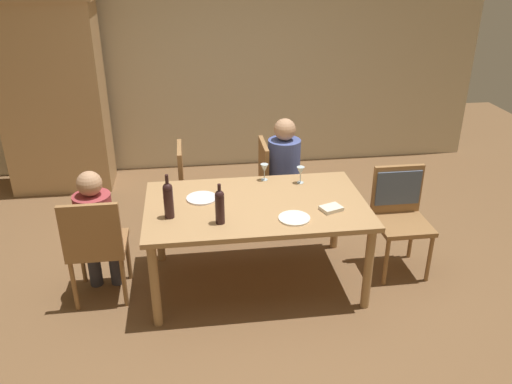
% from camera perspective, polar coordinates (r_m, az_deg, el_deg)
% --- Properties ---
extents(ground_plane, '(10.00, 10.00, 0.00)m').
position_cam_1_polar(ground_plane, '(4.54, 0.00, -9.69)').
color(ground_plane, brown).
extents(rear_room_partition, '(6.40, 0.12, 2.70)m').
position_cam_1_polar(rear_room_partition, '(6.55, -3.31, 14.28)').
color(rear_room_partition, beige).
rests_on(rear_room_partition, ground_plane).
extents(armoire_cabinet, '(1.18, 0.62, 2.18)m').
position_cam_1_polar(armoire_cabinet, '(6.33, -21.36, 9.84)').
color(armoire_cabinet, tan).
rests_on(armoire_cabinet, ground_plane).
extents(dining_table, '(1.77, 1.06, 0.75)m').
position_cam_1_polar(dining_table, '(4.19, 0.00, -2.20)').
color(dining_table, '#A87F51').
rests_on(dining_table, ground_plane).
extents(chair_left_end, '(0.44, 0.44, 0.92)m').
position_cam_1_polar(chair_left_end, '(4.22, -17.14, -5.34)').
color(chair_left_end, olive).
rests_on(chair_left_end, ground_plane).
extents(chair_far_right, '(0.44, 0.44, 0.92)m').
position_cam_1_polar(chair_far_right, '(5.11, 2.08, 1.37)').
color(chair_far_right, olive).
rests_on(chair_far_right, ground_plane).
extents(chair_far_left, '(0.44, 0.44, 0.92)m').
position_cam_1_polar(chair_far_left, '(5.04, -6.86, 0.87)').
color(chair_far_left, olive).
rests_on(chair_far_left, ground_plane).
extents(chair_right_end, '(0.44, 0.46, 0.92)m').
position_cam_1_polar(chair_right_end, '(4.66, 15.38, -1.26)').
color(chair_right_end, olive).
rests_on(chair_right_end, ground_plane).
extents(person_woman_host, '(0.29, 0.33, 1.09)m').
position_cam_1_polar(person_woman_host, '(4.27, -17.11, -3.38)').
color(person_woman_host, '#33333D').
rests_on(person_woman_host, ground_plane).
extents(person_man_bearded, '(0.36, 0.31, 1.15)m').
position_cam_1_polar(person_man_bearded, '(5.07, 3.36, 2.77)').
color(person_man_bearded, '#33333D').
rests_on(person_man_bearded, ground_plane).
extents(wine_bottle_tall_green, '(0.07, 0.07, 0.35)m').
position_cam_1_polar(wine_bottle_tall_green, '(3.94, -9.58, -0.77)').
color(wine_bottle_tall_green, black).
rests_on(wine_bottle_tall_green, dining_table).
extents(wine_bottle_dark_red, '(0.07, 0.07, 0.32)m').
position_cam_1_polar(wine_bottle_dark_red, '(3.81, -3.99, -1.50)').
color(wine_bottle_dark_red, black).
rests_on(wine_bottle_dark_red, dining_table).
extents(wine_glass_near_left, '(0.07, 0.07, 0.15)m').
position_cam_1_polar(wine_glass_near_left, '(4.49, 4.90, 2.25)').
color(wine_glass_near_left, silver).
rests_on(wine_glass_near_left, dining_table).
extents(wine_glass_centre, '(0.07, 0.07, 0.15)m').
position_cam_1_polar(wine_glass_centre, '(4.53, 0.93, 2.57)').
color(wine_glass_centre, silver).
rests_on(wine_glass_centre, dining_table).
extents(dinner_plate_host, '(0.25, 0.25, 0.01)m').
position_cam_1_polar(dinner_plate_host, '(4.25, -5.95, -0.67)').
color(dinner_plate_host, white).
rests_on(dinner_plate_host, dining_table).
extents(dinner_plate_guest_left, '(0.24, 0.24, 0.01)m').
position_cam_1_polar(dinner_plate_guest_left, '(3.93, 4.21, -2.87)').
color(dinner_plate_guest_left, white).
rests_on(dinner_plate_guest_left, dining_table).
extents(folded_napkin, '(0.19, 0.17, 0.03)m').
position_cam_1_polar(folded_napkin, '(4.09, 8.24, -1.78)').
color(folded_napkin, beige).
rests_on(folded_napkin, dining_table).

